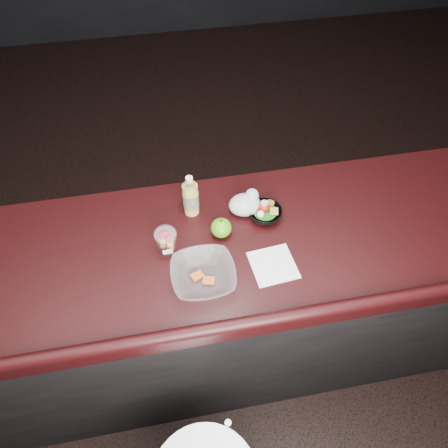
{
  "coord_description": "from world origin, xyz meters",
  "views": [
    {
      "loc": [
        -0.1,
        -0.69,
        2.37
      ],
      "look_at": [
        0.09,
        0.33,
        1.1
      ],
      "focal_mm": 35.0,
      "sensor_mm": 36.0,
      "label": 1
    }
  ],
  "objects_px": {
    "fruit_cup": "(166,240)",
    "takeout_bowl": "(203,275)",
    "green_apple": "(221,228)",
    "snack_bowl": "(265,213)",
    "lemonade_bottle": "(191,198)"
  },
  "relations": [
    {
      "from": "fruit_cup",
      "to": "takeout_bowl",
      "type": "distance_m",
      "value": 0.2
    },
    {
      "from": "lemonade_bottle",
      "to": "fruit_cup",
      "type": "xyz_separation_m",
      "value": [
        -0.12,
        -0.17,
        -0.02
      ]
    },
    {
      "from": "green_apple",
      "to": "snack_bowl",
      "type": "relative_size",
      "value": 0.56
    },
    {
      "from": "takeout_bowl",
      "to": "snack_bowl",
      "type": "bearing_deg",
      "value": 40.95
    },
    {
      "from": "snack_bowl",
      "to": "takeout_bowl",
      "type": "relative_size",
      "value": 0.64
    },
    {
      "from": "lemonade_bottle",
      "to": "fruit_cup",
      "type": "relative_size",
      "value": 1.61
    },
    {
      "from": "green_apple",
      "to": "takeout_bowl",
      "type": "relative_size",
      "value": 0.36
    },
    {
      "from": "fruit_cup",
      "to": "green_apple",
      "type": "relative_size",
      "value": 1.41
    },
    {
      "from": "lemonade_bottle",
      "to": "snack_bowl",
      "type": "height_order",
      "value": "lemonade_bottle"
    },
    {
      "from": "fruit_cup",
      "to": "green_apple",
      "type": "height_order",
      "value": "fruit_cup"
    },
    {
      "from": "lemonade_bottle",
      "to": "takeout_bowl",
      "type": "bearing_deg",
      "value": -90.47
    },
    {
      "from": "snack_bowl",
      "to": "lemonade_bottle",
      "type": "bearing_deg",
      "value": 164.05
    },
    {
      "from": "snack_bowl",
      "to": "fruit_cup",
      "type": "bearing_deg",
      "value": -166.99
    },
    {
      "from": "green_apple",
      "to": "lemonade_bottle",
      "type": "bearing_deg",
      "value": 125.36
    },
    {
      "from": "fruit_cup",
      "to": "snack_bowl",
      "type": "bearing_deg",
      "value": 13.01
    }
  ]
}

